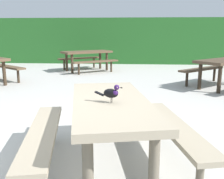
% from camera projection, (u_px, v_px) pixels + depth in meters
% --- Properties ---
extents(ground_plane, '(60.00, 60.00, 0.00)m').
position_uv_depth(ground_plane, '(76.00, 164.00, 2.84)').
color(ground_plane, '#B7B5AD').
extents(hedge_wall, '(28.00, 1.28, 2.06)m').
position_uv_depth(hedge_wall, '(119.00, 41.00, 12.24)').
color(hedge_wall, '#235B23').
rests_on(hedge_wall, ground).
extents(picnic_table_foreground, '(1.99, 2.02, 0.74)m').
position_uv_depth(picnic_table_foreground, '(111.00, 117.00, 2.70)').
color(picnic_table_foreground, gray).
rests_on(picnic_table_foreground, ground).
extents(bird_grackle, '(0.28, 0.12, 0.18)m').
position_uv_depth(bird_grackle, '(112.00, 93.00, 2.51)').
color(bird_grackle, black).
rests_on(bird_grackle, picnic_table_foreground).
extents(picnic_table_mid_left, '(2.36, 2.36, 0.74)m').
position_uv_depth(picnic_table_mid_left, '(87.00, 56.00, 9.64)').
color(picnic_table_mid_left, brown).
rests_on(picnic_table_mid_left, ground).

